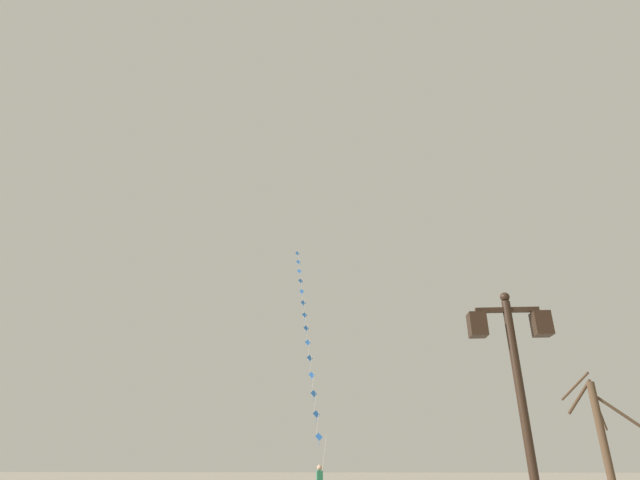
{
  "coord_description": "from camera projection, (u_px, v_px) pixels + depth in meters",
  "views": [
    {
      "loc": [
        -0.44,
        -1.67,
        1.82
      ],
      "look_at": [
        -1.68,
        17.51,
        10.55
      ],
      "focal_mm": 27.48,
      "sensor_mm": 36.0,
      "label": 1
    }
  ],
  "objects": [
    {
      "name": "twin_lantern_lamp_post",
      "position": [
        517.0,
        374.0,
        7.88
      ],
      "size": [
        1.34,
        0.28,
        4.48
      ],
      "color": "black",
      "rests_on": "ground_plane"
    },
    {
      "name": "kite_train",
      "position": [
        307.0,
        332.0,
        31.29
      ],
      "size": [
        3.26,
        13.68,
        17.77
      ],
      "color": "brown",
      "rests_on": "ground_plane"
    },
    {
      "name": "bare_tree",
      "position": [
        603.0,
        444.0,
        14.68
      ],
      "size": [
        1.72,
        1.36,
        4.43
      ],
      "color": "#4C3826",
      "rests_on": "ground_plane"
    }
  ]
}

